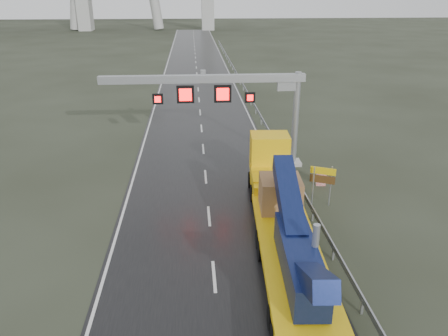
{
  "coord_description": "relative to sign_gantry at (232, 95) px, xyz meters",
  "views": [
    {
      "loc": [
        -0.79,
        -13.31,
        12.76
      ],
      "look_at": [
        0.9,
        9.86,
        3.2
      ],
      "focal_mm": 35.0,
      "sensor_mm": 36.0,
      "label": 1
    }
  ],
  "objects": [
    {
      "name": "striped_barrier",
      "position": [
        5.9,
        -3.99,
        -5.05
      ],
      "size": [
        0.69,
        0.42,
        1.12
      ],
      "primitive_type": "cube",
      "rotation": [
        0.0,
        0.0,
        -0.1
      ],
      "color": "red",
      "rests_on": "ground"
    },
    {
      "name": "heavy_haul_truck",
      "position": [
        1.78,
        -10.81,
        -3.85
      ],
      "size": [
        3.98,
        19.54,
        4.56
      ],
      "rotation": [
        0.0,
        0.0,
        -0.06
      ],
      "color": "#E2AC0C",
      "rests_on": "ground"
    },
    {
      "name": "sign_gantry",
      "position": [
        0.0,
        0.0,
        0.0
      ],
      "size": [
        14.9,
        1.2,
        7.42
      ],
      "color": "#AFAFAA",
      "rests_on": "ground"
    },
    {
      "name": "road",
      "position": [
        -2.1,
        22.01,
        -5.6
      ],
      "size": [
        11.0,
        200.0,
        0.02
      ],
      "primitive_type": "cube",
      "color": "black",
      "rests_on": "ground"
    },
    {
      "name": "exit_sign_pair",
      "position": [
        5.0,
        -7.09,
        -3.75
      ],
      "size": [
        1.44,
        0.7,
        2.66
      ],
      "rotation": [
        0.0,
        0.0,
        -0.43
      ],
      "color": "#9FA2A8",
      "rests_on": "ground"
    },
    {
      "name": "guardrail",
      "position": [
        4.0,
        12.01,
        -4.91
      ],
      "size": [
        0.2,
        140.0,
        1.4
      ],
      "primitive_type": null,
      "color": "gray",
      "rests_on": "ground"
    }
  ]
}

